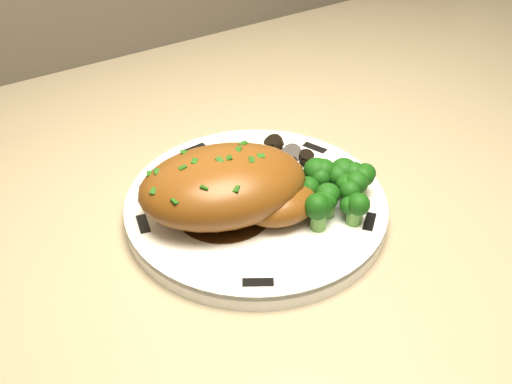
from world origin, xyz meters
TOP-DOWN VIEW (x-y plane):
  - plate at (0.14, 1.61)m, footprint 0.25×0.25m
  - rim_accent_0 at (0.23, 1.65)m, footprint 0.02×0.03m
  - rim_accent_1 at (0.13, 1.71)m, footprint 0.03×0.01m
  - rim_accent_2 at (0.04, 1.63)m, footprint 0.01×0.03m
  - rim_accent_3 at (0.09, 1.52)m, footprint 0.03×0.02m
  - rim_accent_4 at (0.21, 1.53)m, footprint 0.02×0.02m
  - gravy_pool at (0.11, 1.61)m, footprint 0.09×0.09m
  - chicken_breast at (0.11, 1.61)m, footprint 0.17×0.13m
  - mushroom_pile at (0.18, 1.65)m, footprint 0.08×0.06m
  - broccoli_florets at (0.19, 1.56)m, footprint 0.08×0.07m

SIDE VIEW (x-z plane):
  - plate at x=0.14m, z-range 0.84..0.86m
  - rim_accent_0 at x=0.23m, z-range 0.86..0.86m
  - rim_accent_1 at x=0.13m, z-range 0.86..0.86m
  - rim_accent_2 at x=0.04m, z-range 0.86..0.86m
  - rim_accent_3 at x=0.09m, z-range 0.86..0.86m
  - rim_accent_4 at x=0.21m, z-range 0.86..0.86m
  - gravy_pool at x=0.11m, z-range 0.86..0.86m
  - mushroom_pile at x=0.18m, z-range 0.85..0.87m
  - broccoli_florets at x=0.19m, z-range 0.86..0.89m
  - chicken_breast at x=0.11m, z-range 0.85..0.91m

